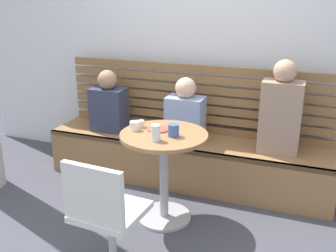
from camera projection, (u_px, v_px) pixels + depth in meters
back_wall at (202, 26)px, 3.80m from camera, size 5.20×0.10×2.90m
booth_bench at (186, 160)px, 3.81m from camera, size 2.70×0.52×0.44m
booth_backrest at (194, 99)px, 3.84m from camera, size 2.65×0.04×0.67m
cafe_table at (164, 160)px, 3.09m from camera, size 0.68×0.68×0.74m
white_chair at (105, 217)px, 2.41m from camera, size 0.43×0.43×0.85m
person_adult at (281, 112)px, 3.34m from camera, size 0.34×0.22×0.81m
person_child_left at (109, 104)px, 3.90m from camera, size 0.34×0.22×0.61m
person_child_middle at (185, 114)px, 3.62m from camera, size 0.34×0.22×0.60m
cup_ceramic_white at (135, 126)px, 3.08m from camera, size 0.08×0.08×0.07m
cup_espresso_small at (141, 124)px, 3.15m from camera, size 0.06×0.06×0.05m
cup_glass_tall at (156, 133)px, 2.86m from camera, size 0.07×0.07×0.12m
cup_mug_blue at (173, 130)px, 2.95m from camera, size 0.08×0.08×0.09m
plate_small at (158, 129)px, 3.09m from camera, size 0.17×0.17×0.01m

